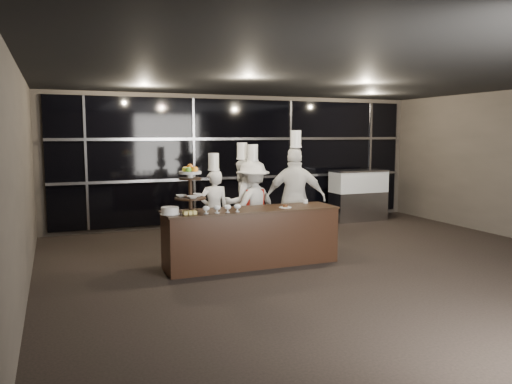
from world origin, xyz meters
name	(u,v)px	position (x,y,z in m)	size (l,w,h in m)	color
room	(365,177)	(0.00, 0.00, 1.50)	(10.00, 10.00, 10.00)	black
window_wall	(244,160)	(0.00, 4.94, 1.50)	(8.60, 0.10, 2.80)	black
buffet_counter	(251,237)	(-1.20, 1.38, 0.47)	(2.84, 0.74, 0.92)	black
display_stand	(190,185)	(-2.20, 1.38, 1.34)	(0.48, 0.48, 0.74)	black
compotes	(222,208)	(-1.77, 1.16, 1.00)	(0.61, 0.11, 0.12)	silver
layer_cake	(170,211)	(-2.53, 1.33, 0.97)	(0.30, 0.30, 0.11)	white
pastry_squares	(190,212)	(-2.26, 1.21, 0.95)	(0.19, 0.13, 0.05)	#EEDA74
small_plate	(285,207)	(-0.65, 1.28, 0.94)	(0.20, 0.20, 0.05)	white
chef_cup	(306,201)	(-0.10, 1.63, 0.96)	(0.08, 0.08, 0.07)	white
display_case	(358,193)	(2.76, 4.30, 0.69)	(1.37, 0.60, 1.24)	#A5A5AA
chef_a	(214,209)	(-1.47, 2.55, 0.77)	(0.55, 0.37, 1.77)	white
chef_b	(242,202)	(-0.88, 2.67, 0.84)	(0.92, 0.78, 1.95)	white
chef_c	(253,205)	(-0.76, 2.44, 0.82)	(1.20, 0.95, 1.93)	silver
chef_d	(295,198)	(-0.07, 2.08, 0.95)	(1.19, 0.85, 2.18)	white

